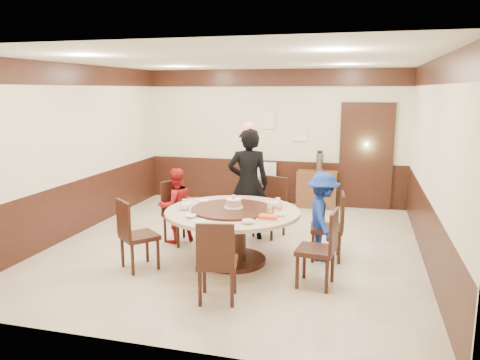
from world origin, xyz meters
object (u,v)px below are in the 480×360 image
(birthday_cake, at_px, (234,203))
(thermos, at_px, (320,162))
(person_blue, at_px, (323,217))
(shrimp_platter, at_px, (269,218))
(banquet_table, at_px, (233,225))
(person_red, at_px, (176,206))
(person_standing, at_px, (248,184))
(television, at_px, (259,171))
(tv_stand, at_px, (259,192))
(side_cabinet, at_px, (317,189))

(birthday_cake, height_order, thermos, thermos)
(person_blue, xyz_separation_m, shrimp_platter, (-0.62, -0.79, 0.15))
(banquet_table, relative_size, person_red, 1.57)
(shrimp_platter, bearing_deg, person_standing, 113.25)
(television, bearing_deg, thermos, -176.47)
(tv_stand, height_order, side_cabinet, side_cabinet)
(person_red, xyz_separation_m, thermos, (1.97, 2.84, 0.35))
(birthday_cake, xyz_separation_m, tv_stand, (-0.39, 3.40, -0.59))
(person_standing, relative_size, person_red, 1.52)
(person_red, distance_m, thermos, 3.47)
(person_blue, xyz_separation_m, television, (-1.58, 3.00, 0.07))
(television, bearing_deg, person_standing, 100.32)
(person_red, relative_size, birthday_cake, 4.50)
(person_standing, xyz_separation_m, side_cabinet, (0.87, 2.36, -0.52))
(tv_stand, height_order, thermos, thermos)
(shrimp_platter, bearing_deg, person_blue, 52.12)
(person_standing, relative_size, birthday_cake, 6.84)
(banquet_table, distance_m, television, 3.46)
(person_standing, distance_m, thermos, 2.53)
(side_cabinet, bearing_deg, person_red, -124.20)
(banquet_table, bearing_deg, person_red, 150.46)
(thermos, bearing_deg, person_red, -124.74)
(thermos, bearing_deg, birthday_cake, -103.96)
(person_red, xyz_separation_m, tv_stand, (0.73, 2.81, -0.34))
(person_red, xyz_separation_m, person_blue, (2.31, -0.19, 0.04))
(person_red, xyz_separation_m, television, (0.73, 2.81, 0.10))
(banquet_table, height_order, person_red, person_red)
(side_cabinet, bearing_deg, banquet_table, -103.26)
(tv_stand, bearing_deg, banquet_table, -83.60)
(television, bearing_deg, banquet_table, 98.55)
(birthday_cake, relative_size, television, 0.39)
(birthday_cake, height_order, television, birthday_cake)
(banquet_table, relative_size, person_standing, 1.03)
(person_red, bearing_deg, person_blue, 130.21)
(person_standing, bearing_deg, banquet_table, 76.69)
(banquet_table, xyz_separation_m, shrimp_platter, (0.58, -0.35, 0.24))
(shrimp_platter, distance_m, side_cabinet, 3.85)
(shrimp_platter, xyz_separation_m, thermos, (0.28, 3.82, 0.16))
(tv_stand, distance_m, thermos, 1.42)
(person_standing, distance_m, tv_stand, 2.44)
(person_standing, xyz_separation_m, birthday_cake, (0.06, -1.07, -0.06))
(banquet_table, xyz_separation_m, person_blue, (1.20, 0.44, 0.09))
(banquet_table, relative_size, side_cabinet, 2.32)
(shrimp_platter, xyz_separation_m, television, (-0.96, 3.79, -0.08))
(banquet_table, bearing_deg, person_standing, 92.63)
(birthday_cake, distance_m, side_cabinet, 3.55)
(shrimp_platter, bearing_deg, side_cabinet, 86.41)
(television, bearing_deg, side_cabinet, -176.42)
(person_standing, distance_m, television, 2.36)
(banquet_table, relative_size, person_blue, 1.48)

